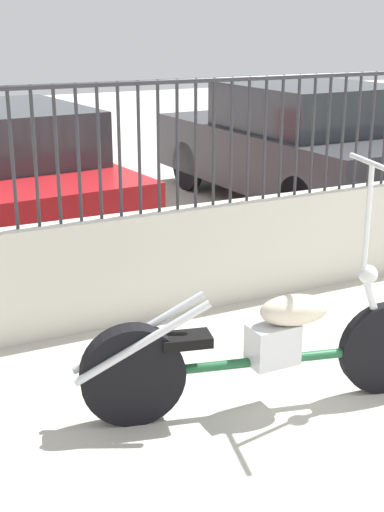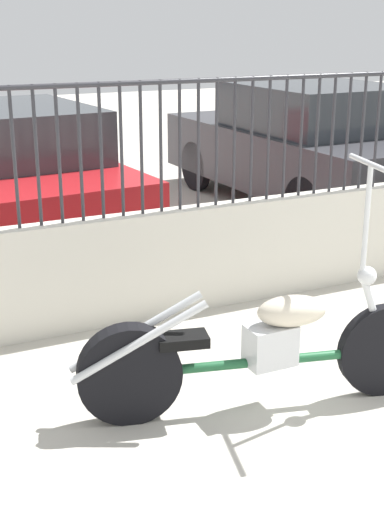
{
  "view_description": "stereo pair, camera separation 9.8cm",
  "coord_description": "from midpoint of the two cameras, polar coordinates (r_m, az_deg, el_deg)",
  "views": [
    {
      "loc": [
        -3.24,
        -1.52,
        2.14
      ],
      "look_at": [
        -1.3,
        2.37,
        0.7
      ],
      "focal_mm": 50.0,
      "sensor_mm": 36.0,
      "label": 1
    },
    {
      "loc": [
        -3.15,
        -1.56,
        2.14
      ],
      "look_at": [
        -1.3,
        2.37,
        0.7
      ],
      "focal_mm": 50.0,
      "sensor_mm": 36.0,
      "label": 2
    }
  ],
  "objects": [
    {
      "name": "car_dark_grey",
      "position": [
        8.76,
        9.58,
        8.76
      ],
      "size": [
        1.96,
        4.0,
        1.44
      ],
      "rotation": [
        0.0,
        0.0,
        1.61
      ],
      "color": "black",
      "rests_on": "ground_plane"
    },
    {
      "name": "car_red",
      "position": [
        7.43,
        -14.52,
        6.43
      ],
      "size": [
        2.07,
        4.05,
        1.36
      ],
      "rotation": [
        0.0,
        0.0,
        1.66
      ],
      "color": "black",
      "rests_on": "ground_plane"
    },
    {
      "name": "low_wall",
      "position": [
        5.92,
        8.78,
        1.04
      ],
      "size": [
        8.19,
        0.18,
        0.8
      ],
      "color": "beige",
      "rests_on": "ground_plane"
    },
    {
      "name": "motorcycle_green",
      "position": [
        4.08,
        4.92,
        -7.54
      ],
      "size": [
        2.1,
        0.74,
        1.43
      ],
      "rotation": [
        0.0,
        0.0,
        -0.24
      ],
      "color": "black",
      "rests_on": "ground_plane"
    },
    {
      "name": "fence_railing",
      "position": [
        5.71,
        9.27,
        10.61
      ],
      "size": [
        8.19,
        0.04,
        0.95
      ],
      "color": "#2D2D33",
      "rests_on": "low_wall"
    }
  ]
}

